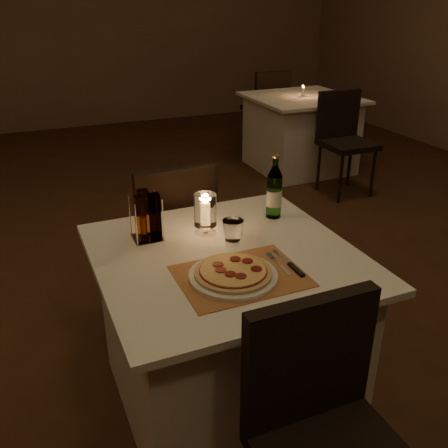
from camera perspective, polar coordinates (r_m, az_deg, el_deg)
name	(u,v)px	position (r m, az deg, el deg)	size (l,w,h in m)	color
floor	(180,346)	(2.70, -5.04, -13.73)	(8.00, 10.00, 0.02)	#462716
wall_back	(46,8)	(7.06, -19.69, 22.22)	(8.00, 0.02, 3.00)	#81644B
main_table	(226,330)	(2.16, 0.21, -12.01)	(1.00, 1.00, 0.74)	white
chair_near	(324,420)	(1.57, 11.35, -21.08)	(0.42, 0.42, 0.90)	black
chair_far	(172,226)	(2.64, -5.93, -0.29)	(0.42, 0.42, 0.90)	black
placemat	(241,276)	(1.81, 1.92, -5.96)	(0.45, 0.34, 0.00)	#B3703E
plate	(233,276)	(1.79, 1.05, -5.91)	(0.32, 0.32, 0.01)	white
pizza	(233,272)	(1.78, 1.06, -5.46)	(0.28, 0.28, 0.02)	#D8B77F
fork	(277,262)	(1.90, 6.03, -4.34)	(0.02, 0.18, 0.00)	silver
knife	(293,267)	(1.87, 7.87, -4.88)	(0.02, 0.22, 0.01)	black
tumbler	(233,230)	(2.05, 1.03, -0.70)	(0.09, 0.09, 0.09)	white
water_bottle	(274,193)	(2.25, 5.76, 3.59)	(0.07, 0.07, 0.29)	#70B662
hurricane_candle	(205,211)	(2.07, -2.15, 1.45)	(0.09, 0.09, 0.18)	white
cruet_caddy	(147,218)	(2.05, -8.82, 0.67)	(0.12, 0.12, 0.21)	white
neighbor_table_right	(300,133)	(5.22, 8.68, 10.27)	(1.00, 1.00, 0.74)	white
neighbor_chair_ra	(343,132)	(4.61, 13.47, 10.17)	(0.42, 0.42, 0.90)	black
neighbor_chair_rb	(268,103)	(5.79, 5.05, 13.65)	(0.42, 0.42, 0.90)	black
neighbor_candle_right	(303,91)	(5.14, 8.98, 14.74)	(0.03, 0.03, 0.11)	white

